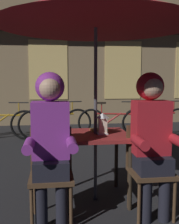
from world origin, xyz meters
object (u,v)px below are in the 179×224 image
(chair_left, at_px, (51,169))
(bicycle_third, at_px, (55,123))
(patio_umbrella, at_px, (96,9))
(bicycle_fifth, at_px, (157,121))
(cafe_table, at_px, (95,143))
(person_right_hooded, at_px, (152,130))
(person_left_hooded, at_px, (51,133))
(bicycle_fourth, at_px, (114,122))
(chair_right, at_px, (149,165))
(bicycle_second, at_px, (2,124))
(lantern, at_px, (102,123))
(book, at_px, (99,130))

(chair_left, bearing_deg, bicycle_third, 89.03)
(patio_umbrella, height_order, bicycle_fifth, patio_umbrella)
(cafe_table, height_order, chair_left, chair_left)
(chair_left, height_order, bicycle_third, chair_left)
(patio_umbrella, bearing_deg, person_right_hooded, -41.57)
(cafe_table, height_order, bicycle_fifth, bicycle_fifth)
(cafe_table, xyz_separation_m, person_right_hooded, (0.48, -0.43, 0.21))
(chair_left, relative_size, person_left_hooded, 0.62)
(person_right_hooded, height_order, bicycle_fourth, person_right_hooded)
(patio_umbrella, relative_size, bicycle_third, 1.38)
(person_left_hooded, height_order, bicycle_fourth, person_left_hooded)
(chair_right, distance_m, bicycle_fifth, 3.84)
(person_left_hooded, height_order, person_right_hooded, same)
(person_left_hooded, bearing_deg, patio_umbrella, 41.57)
(chair_right, xyz_separation_m, bicycle_fifth, (1.48, 3.54, -0.14))
(patio_umbrella, height_order, bicycle_fourth, patio_umbrella)
(patio_umbrella, bearing_deg, bicycle_second, 116.12)
(bicycle_second, bearing_deg, chair_left, -72.86)
(chair_left, height_order, person_right_hooded, person_right_hooded)
(chair_left, xyz_separation_m, bicycle_third, (0.06, 3.62, -0.14))
(chair_left, bearing_deg, bicycle_second, 107.14)
(lantern, distance_m, chair_left, 0.75)
(book, bearing_deg, bicycle_fourth, 70.77)
(person_left_hooded, relative_size, bicycle_third, 0.84)
(chair_left, bearing_deg, bicycle_fifth, 55.42)
(patio_umbrella, relative_size, chair_left, 2.66)
(patio_umbrella, xyz_separation_m, chair_right, (0.48, -0.37, -1.57))
(chair_left, xyz_separation_m, chair_right, (0.96, 0.00, 0.00))
(patio_umbrella, height_order, book, patio_umbrella)
(person_right_hooded, bearing_deg, bicycle_fifth, 67.62)
(chair_left, height_order, bicycle_fifth, chair_left)
(patio_umbrella, height_order, person_right_hooded, patio_umbrella)
(bicycle_second, height_order, bicycle_third, same)
(chair_right, bearing_deg, person_left_hooded, -176.61)
(bicycle_fourth, xyz_separation_m, bicycle_fifth, (1.05, 0.01, 0.00))
(cafe_table, relative_size, chair_right, 0.85)
(lantern, height_order, chair_right, lantern)
(person_right_hooded, height_order, bicycle_second, person_right_hooded)
(bicycle_second, distance_m, bicycle_third, 1.18)
(lantern, height_order, bicycle_second, lantern)
(bicycle_third, bearing_deg, bicycle_fifth, -1.81)
(bicycle_second, bearing_deg, bicycle_third, -0.77)
(person_right_hooded, distance_m, bicycle_fifth, 3.92)
(bicycle_second, bearing_deg, book, -61.73)
(cafe_table, distance_m, book, 0.21)
(lantern, relative_size, bicycle_fourth, 0.14)
(person_left_hooded, xyz_separation_m, bicycle_fourth, (1.40, 3.59, -0.50))
(lantern, bearing_deg, bicycle_third, 98.53)
(bicycle_fourth, bearing_deg, chair_left, -111.54)
(cafe_table, bearing_deg, bicycle_second, 116.12)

